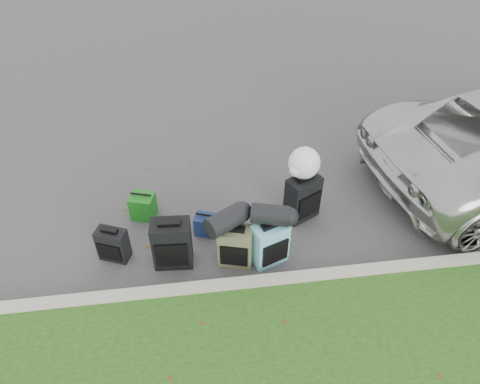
{
  "coord_description": "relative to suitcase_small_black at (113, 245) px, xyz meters",
  "views": [
    {
      "loc": [
        -0.7,
        -4.49,
        4.8
      ],
      "look_at": [
        -0.1,
        0.2,
        0.55
      ],
      "focal_mm": 35.0,
      "sensor_mm": 36.0,
      "label": 1
    }
  ],
  "objects": [
    {
      "name": "tote_green",
      "position": [
        0.36,
        0.73,
        -0.05
      ],
      "size": [
        0.39,
        0.35,
        0.38
      ],
      "primitive_type": "cube",
      "rotation": [
        0.0,
        0.0,
        -0.29
      ],
      "color": "#186D18",
      "rests_on": "ground"
    },
    {
      "name": "suitcase_olive",
      "position": [
        1.57,
        -0.27,
        0.05
      ],
      "size": [
        0.48,
        0.37,
        0.59
      ],
      "primitive_type": "cube",
      "rotation": [
        0.0,
        0.0,
        -0.27
      ],
      "color": "#43452B",
      "rests_on": "ground"
    },
    {
      "name": "suitcase_large_black_right",
      "position": [
        2.61,
        0.45,
        0.11
      ],
      "size": [
        0.54,
        0.46,
        0.69
      ],
      "primitive_type": "cube",
      "rotation": [
        0.0,
        0.0,
        0.47
      ],
      "color": "black",
      "rests_on": "ground"
    },
    {
      "name": "suitcase_large_black_left",
      "position": [
        0.77,
        -0.19,
        0.11
      ],
      "size": [
        0.51,
        0.32,
        0.71
      ],
      "primitive_type": "cube",
      "rotation": [
        0.0,
        0.0,
        -0.06
      ],
      "color": "black",
      "rests_on": "ground"
    },
    {
      "name": "duffel_right",
      "position": [
        2.0,
        -0.23,
        0.52
      ],
      "size": [
        0.52,
        0.37,
        0.26
      ],
      "primitive_type": "cylinder",
      "rotation": [
        0.0,
        1.57,
        -0.27
      ],
      "color": "black",
      "rests_on": "suitcase_teal"
    },
    {
      "name": "tote_navy",
      "position": [
        1.22,
        0.3,
        -0.09
      ],
      "size": [
        0.33,
        0.3,
        0.3
      ],
      "primitive_type": "cube",
      "rotation": [
        0.0,
        0.0,
        -0.34
      ],
      "color": "navy",
      "rests_on": "ground"
    },
    {
      "name": "suitcase_small_black",
      "position": [
        0.0,
        0.0,
        0.0
      ],
      "size": [
        0.44,
        0.34,
        0.48
      ],
      "primitive_type": "cube",
      "rotation": [
        0.0,
        0.0,
        -0.38
      ],
      "color": "black",
      "rests_on": "ground"
    },
    {
      "name": "suitcase_teal",
      "position": [
        2.01,
        -0.31,
        0.07
      ],
      "size": [
        0.51,
        0.4,
        0.63
      ],
      "primitive_type": "cube",
      "rotation": [
        0.0,
        0.0,
        0.36
      ],
      "color": "#5691AD",
      "rests_on": "ground"
    },
    {
      "name": "curb",
      "position": [
        1.82,
        -0.74,
        -0.17
      ],
      "size": [
        120.0,
        0.18,
        0.15
      ],
      "primitive_type": "cube",
      "color": "#9E937F",
      "rests_on": "ground"
    },
    {
      "name": "trash_bag",
      "position": [
        2.6,
        0.53,
        0.67
      ],
      "size": [
        0.43,
        0.43,
        0.43
      ],
      "primitive_type": "sphere",
      "color": "white",
      "rests_on": "suitcase_large_black_right"
    },
    {
      "name": "duffel_left",
      "position": [
        1.46,
        -0.22,
        0.48
      ],
      "size": [
        0.57,
        0.5,
        0.27
      ],
      "primitive_type": "cylinder",
      "rotation": [
        0.0,
        1.57,
        0.55
      ],
      "color": "black",
      "rests_on": "suitcase_olive"
    },
    {
      "name": "ground",
      "position": [
        1.82,
        0.26,
        -0.24
      ],
      "size": [
        120.0,
        120.0,
        0.0
      ],
      "primitive_type": "plane",
      "color": "#383535",
      "rests_on": "ground"
    }
  ]
}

